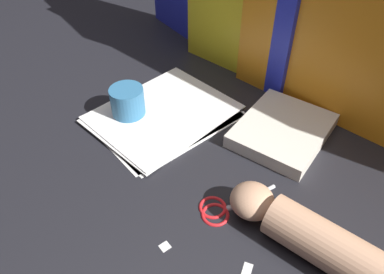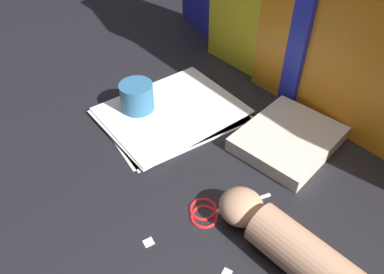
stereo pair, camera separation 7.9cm
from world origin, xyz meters
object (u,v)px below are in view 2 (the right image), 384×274
(scissors, at_px, (217,211))
(hand_forearm, at_px, (300,254))
(paper_stack, at_px, (171,112))
(book_closed, at_px, (288,139))
(mug, at_px, (137,99))

(scissors, relative_size, hand_forearm, 0.51)
(paper_stack, height_order, hand_forearm, hand_forearm)
(hand_forearm, bearing_deg, book_closed, 137.69)
(book_closed, relative_size, scissors, 1.50)
(book_closed, distance_m, hand_forearm, 0.31)
(scissors, distance_m, mug, 0.36)
(paper_stack, relative_size, scissors, 1.99)
(mug, bearing_deg, book_closed, 36.81)
(paper_stack, bearing_deg, book_closed, 33.39)
(book_closed, distance_m, mug, 0.38)
(scissors, xyz_separation_m, mug, (-0.36, 0.03, 0.04))
(book_closed, bearing_deg, scissors, -76.50)
(book_closed, xyz_separation_m, mug, (-0.30, -0.23, 0.02))
(mug, bearing_deg, scissors, -3.97)
(scissors, bearing_deg, hand_forearm, 14.79)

